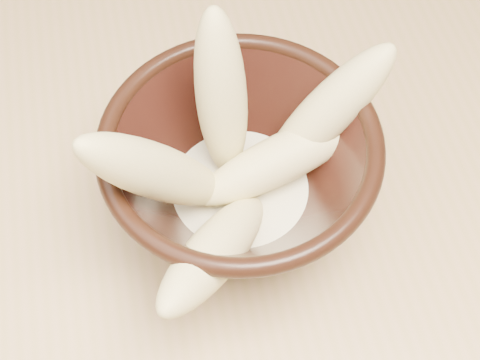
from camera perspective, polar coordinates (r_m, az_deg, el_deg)
name	(u,v)px	position (r m, az deg, el deg)	size (l,w,h in m)	color
table	(33,256)	(0.63, -17.23, -6.24)	(1.20, 0.80, 0.75)	tan
bowl	(240,173)	(0.48, 0.00, 0.57)	(0.19, 0.19, 0.11)	black
milk_puddle	(240,192)	(0.50, 0.00, -1.01)	(0.11, 0.11, 0.02)	beige
banana_upright	(221,96)	(0.46, -1.61, 7.14)	(0.04, 0.04, 0.14)	#D3C97C
banana_left	(159,172)	(0.43, -6.95, 0.65)	(0.04, 0.04, 0.16)	#D3C97C
banana_right	(326,113)	(0.48, 7.36, 5.68)	(0.04, 0.04, 0.13)	#D3C97C
banana_across	(284,158)	(0.48, 3.75, 1.93)	(0.04, 0.04, 0.14)	#D3C97C
banana_front	(215,251)	(0.44, -2.13, -6.08)	(0.04, 0.04, 0.14)	#D3C97C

